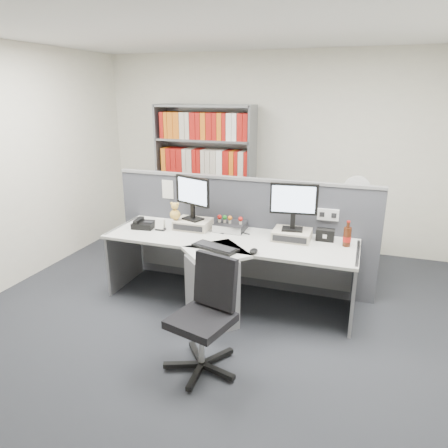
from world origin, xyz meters
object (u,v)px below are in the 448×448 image
at_px(desk, 222,269).
at_px(office_chair, 206,312).
at_px(desk_phone, 144,224).
at_px(desk_calendar, 160,225).
at_px(shelving_unit, 205,178).
at_px(keyboard, 215,247).
at_px(filing_cabinet, 351,246).
at_px(mouse, 254,251).
at_px(speaker, 325,235).
at_px(monitor_right, 294,203).
at_px(desk_fan, 357,192).
at_px(cola_bottle, 347,237).
at_px(desktop_pc, 230,226).
at_px(monitor_left, 192,194).

bearing_deg(desk, office_chair, -78.76).
relative_size(desk_phone, desk_calendar, 1.96).
bearing_deg(desk_calendar, shelving_unit, 93.89).
bearing_deg(office_chair, desk_calendar, 131.20).
height_order(keyboard, filing_cabinet, keyboard).
height_order(desk, mouse, mouse).
bearing_deg(desk, speaker, 25.68).
height_order(desk, monitor_right, monitor_right).
relative_size(desk_calendar, speaker, 0.71).
distance_m(mouse, desk_fan, 1.76).
bearing_deg(speaker, filing_cabinet, 75.18).
height_order(keyboard, cola_bottle, cola_bottle).
bearing_deg(cola_bottle, desktop_pc, 175.77).
distance_m(mouse, speaker, 0.83).
xyz_separation_m(desktop_pc, keyboard, (0.04, -0.58, -0.03)).
bearing_deg(keyboard, desktop_pc, 93.64).
bearing_deg(desk_calendar, desk, -14.78).
bearing_deg(shelving_unit, desk_calendar, -86.11).
relative_size(desk, desktop_pc, 8.12).
relative_size(speaker, shelving_unit, 0.09).
bearing_deg(shelving_unit, monitor_left, -73.81).
bearing_deg(mouse, desk_fan, 60.80).
relative_size(desk_calendar, filing_cabinet, 0.18).
xyz_separation_m(mouse, shelving_unit, (-1.25, 1.96, 0.23)).
xyz_separation_m(cola_bottle, shelving_unit, (-2.07, 1.49, 0.16)).
xyz_separation_m(desk, monitor_right, (0.62, 0.38, 0.65)).
xyz_separation_m(desktop_pc, desk_fan, (1.26, 0.95, 0.27)).
bearing_deg(desk_phone, monitor_left, 16.32).
height_order(monitor_left, desk_fan, monitor_left).
bearing_deg(office_chair, cola_bottle, 51.89).
bearing_deg(desk_calendar, cola_bottle, 4.53).
relative_size(keyboard, desk_fan, 0.93).
bearing_deg(filing_cabinet, speaker, -104.82).
bearing_deg(desk_phone, desk_fan, 27.96).
distance_m(monitor_left, monitor_right, 1.10).
bearing_deg(keyboard, desk_phone, 160.08).
relative_size(speaker, office_chair, 0.20).
xyz_separation_m(mouse, speaker, (0.60, 0.57, 0.04)).
xyz_separation_m(speaker, filing_cabinet, (0.25, 0.94, -0.43)).
bearing_deg(desk_phone, cola_bottle, 3.55).
relative_size(desktop_pc, filing_cabinet, 0.46).
distance_m(monitor_left, speaker, 1.46).
distance_m(shelving_unit, filing_cabinet, 2.24).
relative_size(keyboard, shelving_unit, 0.25).
bearing_deg(mouse, desk_phone, 165.80).
height_order(desk_phone, speaker, speaker).
relative_size(mouse, filing_cabinet, 0.17).
height_order(desk, desk_fan, desk_fan).
bearing_deg(office_chair, monitor_right, 70.77).
relative_size(keyboard, mouse, 4.14).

